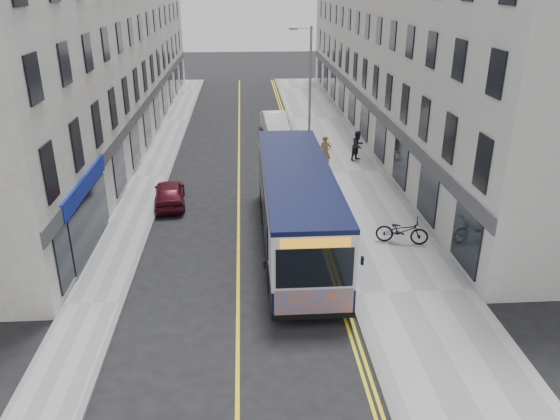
{
  "coord_description": "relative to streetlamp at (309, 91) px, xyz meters",
  "views": [
    {
      "loc": [
        0.37,
        -17.63,
        10.38
      ],
      "look_at": [
        1.76,
        3.03,
        1.6
      ],
      "focal_mm": 35.0,
      "sensor_mm": 36.0,
      "label": 1
    }
  ],
  "objects": [
    {
      "name": "road_dbl_yellow_inner",
      "position": [
        -0.62,
        -2.0,
        -4.38
      ],
      "size": [
        0.1,
        64.0,
        0.01
      ],
      "primitive_type": "cube",
      "color": "yellow",
      "rests_on": "ground"
    },
    {
      "name": "road_dbl_yellow_outer",
      "position": [
        -0.42,
        -2.0,
        -4.38
      ],
      "size": [
        0.1,
        64.0,
        0.01
      ],
      "primitive_type": "cube",
      "color": "yellow",
      "rests_on": "ground"
    },
    {
      "name": "kerb_west",
      "position": [
        -8.17,
        -2.0,
        -4.32
      ],
      "size": [
        0.18,
        64.0,
        0.13
      ],
      "primitive_type": "cube",
      "color": "slate",
      "rests_on": "ground"
    },
    {
      "name": "kerb_east",
      "position": [
        -0.17,
        -2.0,
        -4.32
      ],
      "size": [
        0.18,
        64.0,
        0.13
      ],
      "primitive_type": "cube",
      "color": "slate",
      "rests_on": "ground"
    },
    {
      "name": "pedestrian_far",
      "position": [
        3.1,
        0.11,
        -3.35
      ],
      "size": [
        1.12,
        1.09,
        1.82
      ],
      "primitive_type": "imported",
      "rotation": [
        0.0,
        0.0,
        0.69
      ],
      "color": "black",
      "rests_on": "pavement_east"
    },
    {
      "name": "terrace_east",
      "position": [
        7.33,
        7.0,
        2.12
      ],
      "size": [
        6.0,
        46.0,
        13.0
      ],
      "primitive_type": "cube",
      "color": "silver",
      "rests_on": "ground"
    },
    {
      "name": "pavement_east",
      "position": [
        2.08,
        -2.0,
        -4.32
      ],
      "size": [
        4.5,
        64.0,
        0.12
      ],
      "primitive_type": "cube",
      "color": "#949497",
      "rests_on": "ground"
    },
    {
      "name": "road_centre_line",
      "position": [
        -4.17,
        -2.0,
        -4.38
      ],
      "size": [
        0.12,
        64.0,
        0.01
      ],
      "primitive_type": "cube",
      "color": "yellow",
      "rests_on": "ground"
    },
    {
      "name": "streetlamp",
      "position": [
        0.0,
        0.0,
        0.0
      ],
      "size": [
        1.32,
        0.18,
        8.0
      ],
      "color": "gray",
      "rests_on": "ground"
    },
    {
      "name": "car_white",
      "position": [
        -1.57,
        6.95,
        -3.61
      ],
      "size": [
        2.06,
        4.83,
        1.55
      ],
      "primitive_type": "imported",
      "rotation": [
        0.0,
        0.0,
        0.09
      ],
      "color": "white",
      "rests_on": "ground"
    },
    {
      "name": "terrace_west",
      "position": [
        -13.17,
        7.0,
        2.12
      ],
      "size": [
        6.0,
        46.0,
        13.0
      ],
      "primitive_type": "cube",
      "color": "white",
      "rests_on": "ground"
    },
    {
      "name": "bicycle",
      "position": [
        2.69,
        -11.38,
        -3.69
      ],
      "size": [
        2.29,
        1.33,
        1.14
      ],
      "primitive_type": "imported",
      "rotation": [
        0.0,
        0.0,
        1.29
      ],
      "color": "black",
      "rests_on": "pavement_east"
    },
    {
      "name": "car_maroon",
      "position": [
        -7.57,
        -6.13,
        -3.76
      ],
      "size": [
        1.85,
        3.8,
        1.25
      ],
      "primitive_type": "imported",
      "rotation": [
        0.0,
        0.0,
        3.25
      ],
      "color": "#490C18",
      "rests_on": "ground"
    },
    {
      "name": "city_bus",
      "position": [
        -1.74,
        -11.09,
        -2.5
      ],
      "size": [
        2.76,
        11.84,
        3.44
      ],
      "color": "black",
      "rests_on": "ground"
    },
    {
      "name": "ground",
      "position": [
        -4.17,
        -14.0,
        -4.38
      ],
      "size": [
        140.0,
        140.0,
        0.0
      ],
      "primitive_type": "plane",
      "color": "black",
      "rests_on": "ground"
    },
    {
      "name": "pedestrian_near",
      "position": [
        0.86,
        -1.42,
        -3.28
      ],
      "size": [
        0.79,
        0.59,
        1.97
      ],
      "primitive_type": "imported",
      "rotation": [
        0.0,
        0.0,
        -0.18
      ],
      "color": "olive",
      "rests_on": "pavement_east"
    },
    {
      "name": "pavement_west",
      "position": [
        -9.17,
        -2.0,
        -4.32
      ],
      "size": [
        2.0,
        64.0,
        0.12
      ],
      "primitive_type": "cube",
      "color": "#949497",
      "rests_on": "ground"
    }
  ]
}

